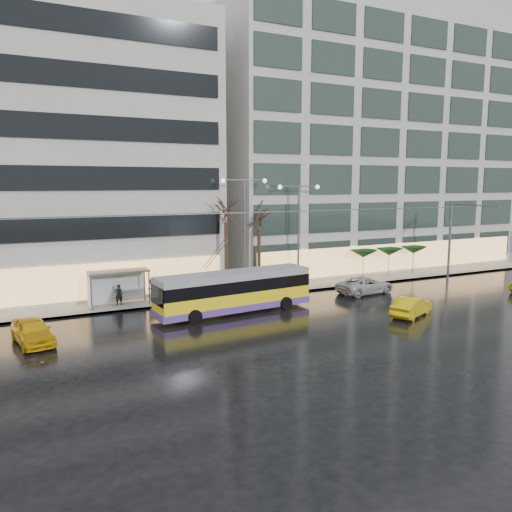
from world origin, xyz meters
TOP-DOWN VIEW (x-y plane):
  - ground at (0.00, 0.00)m, footprint 140.00×140.00m
  - sidewalk at (2.00, 14.00)m, footprint 80.00×10.00m
  - kerb at (2.00, 9.05)m, footprint 80.00×0.10m
  - building_right at (19.00, 19.00)m, footprint 32.00×14.00m
  - trolleybus at (-1.21, 5.45)m, footprint 11.26×4.63m
  - catenary at (1.00, 7.94)m, footprint 42.24×5.12m
  - bus_shelter at (-8.38, 10.69)m, footprint 4.20×1.60m
  - street_lamp_near at (2.00, 10.80)m, footprint 3.96×0.36m
  - street_lamp_far at (7.00, 10.80)m, footprint 3.96×0.36m
  - tree_a at (0.50, 11.00)m, footprint 3.20×3.20m
  - tree_b at (3.50, 11.20)m, footprint 3.20×3.20m
  - parasol_a at (14.00, 11.00)m, footprint 2.50×2.50m
  - parasol_b at (17.00, 11.00)m, footprint 2.50×2.50m
  - parasol_c at (20.00, 11.00)m, footprint 2.50×2.50m
  - taxi_a at (-13.91, 4.14)m, footprint 2.46×4.49m
  - taxi_b at (9.08, -0.51)m, footprint 4.16×2.88m
  - sedan_silver at (10.71, 6.41)m, footprint 5.02×2.60m
  - pedestrian_a at (-8.04, 10.49)m, footprint 0.97×0.99m
  - pedestrian_b at (-5.41, 11.60)m, footprint 0.92×0.91m
  - pedestrian_c at (-8.25, 11.75)m, footprint 1.33×1.01m

SIDE VIEW (x-z plane):
  - ground at x=0.00m, z-range 0.00..0.00m
  - sidewalk at x=2.00m, z-range 0.00..0.15m
  - kerb at x=2.00m, z-range 0.00..0.15m
  - taxi_b at x=9.08m, z-range 0.00..1.30m
  - sedan_silver at x=10.71m, z-range 0.00..1.35m
  - taxi_a at x=-13.91m, z-range 0.00..1.45m
  - pedestrian_b at x=-5.41m, z-range 0.15..1.65m
  - pedestrian_c at x=-8.25m, z-range 0.22..2.33m
  - trolleybus at x=-1.21m, z-range -1.18..3.97m
  - pedestrian_a at x=-8.04m, z-range 0.54..2.73m
  - bus_shelter at x=-8.38m, z-range 0.71..3.22m
  - parasol_a at x=14.00m, z-range 1.12..3.77m
  - parasol_b at x=17.00m, z-range 1.12..3.77m
  - parasol_c at x=20.00m, z-range 1.12..3.77m
  - catenary at x=1.00m, z-range 0.75..7.75m
  - street_lamp_far at x=7.00m, z-range 1.45..9.98m
  - street_lamp_near at x=2.00m, z-range 1.48..10.51m
  - tree_b at x=3.50m, z-range 2.55..10.25m
  - tree_a at x=0.50m, z-range 2.89..11.29m
  - building_right at x=19.00m, z-range 0.15..25.15m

